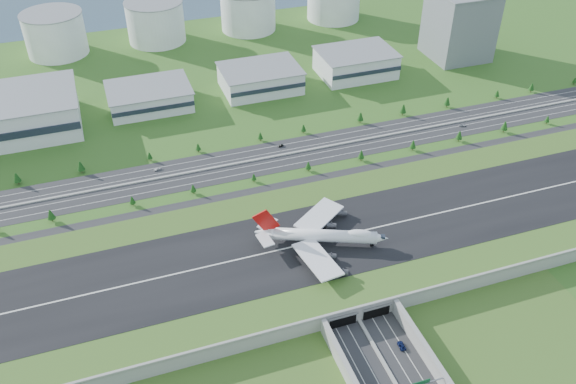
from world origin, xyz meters
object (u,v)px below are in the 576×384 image
object	(u,v)px
office_tower	(459,25)
car_6	(462,125)
car_2	(402,346)
car_5	(281,146)
boeing_747	(321,235)
car_7	(157,169)
fuel_tank_a	(55,34)

from	to	relation	value
office_tower	car_6	bearing A→B (deg)	-118.69
car_2	car_6	distance (m)	206.07
office_tower	car_5	xyz separation A→B (m)	(-186.70, -89.66, -26.72)
boeing_747	car_7	distance (m)	127.85
office_tower	car_5	bearing A→B (deg)	-154.35
fuel_tank_a	boeing_747	size ratio (longest dim) A/B	0.76
fuel_tank_a	car_6	distance (m)	343.11
office_tower	boeing_747	distance (m)	282.09
boeing_747	car_7	world-z (taller)	boeing_747
office_tower	car_5	world-z (taller)	office_tower
fuel_tank_a	boeing_747	xyz separation A→B (m)	(119.19, -312.66, -3.40)
car_6	fuel_tank_a	bearing A→B (deg)	68.75
boeing_747	car_5	size ratio (longest dim) A/B	16.30
fuel_tank_a	car_6	size ratio (longest dim) A/B	10.61
office_tower	car_7	distance (m)	285.11
car_6	office_tower	bearing A→B (deg)	-9.83
car_5	car_6	distance (m)	129.82
office_tower	car_2	xyz separation A→B (m)	(-188.47, -265.20, -26.60)
office_tower	car_5	size ratio (longest dim) A/B	13.66
fuel_tank_a	car_5	distance (m)	244.81
car_5	car_7	bearing A→B (deg)	-104.78
car_6	car_7	distance (m)	211.75
office_tower	boeing_747	bearing A→B (deg)	-135.45
car_5	car_7	xyz separation A→B (m)	(-82.38, -0.72, 0.01)
boeing_747	office_tower	bearing A→B (deg)	67.26
boeing_747	car_5	xyz separation A→B (m)	(14.11, 108.00, -13.32)
car_5	car_6	bearing A→B (deg)	67.59
car_5	car_7	distance (m)	82.38
car_5	office_tower	bearing A→B (deg)	100.37
car_5	car_6	world-z (taller)	car_5
fuel_tank_a	car_2	bearing A→B (deg)	-70.92
car_6	car_5	bearing A→B (deg)	101.73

